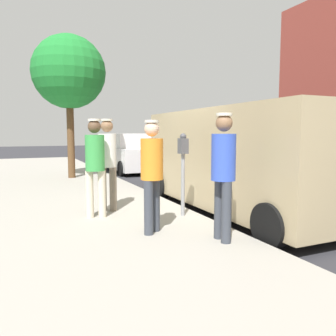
% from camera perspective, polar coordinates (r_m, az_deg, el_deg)
% --- Properties ---
extents(ground_plane, '(80.00, 80.00, 0.00)m').
position_cam_1_polar(ground_plane, '(7.63, 9.34, -6.85)').
color(ground_plane, '#2D2D33').
extents(sidewalk_slab, '(5.00, 32.00, 0.15)m').
position_cam_1_polar(sidewalk_slab, '(6.45, -18.01, -8.76)').
color(sidewalk_slab, '#9E998E').
rests_on(sidewalk_slab, ground).
extents(parking_meter_near, '(0.14, 0.18, 1.52)m').
position_cam_1_polar(parking_meter_near, '(6.19, 2.54, 1.32)').
color(parking_meter_near, gray).
rests_on(parking_meter_near, sidewalk_slab).
extents(pedestrian_in_green, '(0.35, 0.34, 1.77)m').
position_cam_1_polar(pedestrian_in_green, '(6.20, -12.15, 1.13)').
color(pedestrian_in_green, beige).
rests_on(pedestrian_in_green, sidewalk_slab).
extents(pedestrian_in_blue, '(0.34, 0.36, 1.80)m').
position_cam_1_polar(pedestrian_in_blue, '(4.79, 9.28, 0.02)').
color(pedestrian_in_blue, '#383D47').
rests_on(pedestrian_in_blue, sidewalk_slab).
extents(pedestrian_in_white, '(0.34, 0.34, 1.79)m').
position_cam_1_polar(pedestrian_in_white, '(6.71, -10.14, 1.65)').
color(pedestrian_in_white, '#726656').
rests_on(pedestrian_in_white, sidewalk_slab).
extents(pedestrian_in_orange, '(0.34, 0.34, 1.72)m').
position_cam_1_polar(pedestrian_in_orange, '(5.12, -2.72, -0.15)').
color(pedestrian_in_orange, '#383D47').
rests_on(pedestrian_in_orange, sidewalk_slab).
extents(parked_van, '(2.13, 5.20, 2.15)m').
position_cam_1_polar(parked_van, '(7.25, 12.09, 1.66)').
color(parked_van, tan).
rests_on(parked_van, ground).
extents(parked_sedan_behind, '(1.97, 4.41, 1.65)m').
position_cam_1_polar(parked_sedan_behind, '(14.99, -6.34, 2.33)').
color(parked_sedan_behind, white).
rests_on(parked_sedan_behind, ground).
extents(street_tree, '(2.43, 2.43, 4.76)m').
position_cam_1_polar(street_tree, '(12.18, -16.32, 15.13)').
color(street_tree, brown).
rests_on(street_tree, sidewalk_slab).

